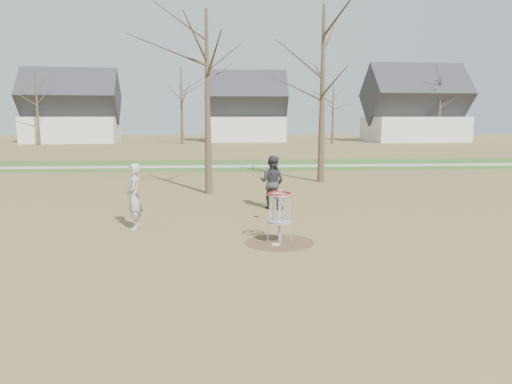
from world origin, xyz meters
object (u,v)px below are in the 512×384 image
player_standing (134,196)px  player_throwing (272,182)px  disc_grounded (276,244)px  disc_golf_basket (280,208)px

player_standing → player_throwing: player_standing is taller
disc_grounded → player_standing: bearing=151.0°
player_standing → disc_golf_basket: (3.98, -1.89, -0.04)m
player_throwing → disc_golf_basket: bearing=115.1°
player_standing → player_throwing: (4.29, 2.94, -0.01)m
player_throwing → disc_grounded: size_ratio=8.51×
disc_golf_basket → player_throwing: bearing=86.3°
disc_golf_basket → disc_grounded: bearing=-117.3°
player_throwing → disc_grounded: (-0.44, -5.07, -0.92)m
player_standing → player_throwing: bearing=116.5°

